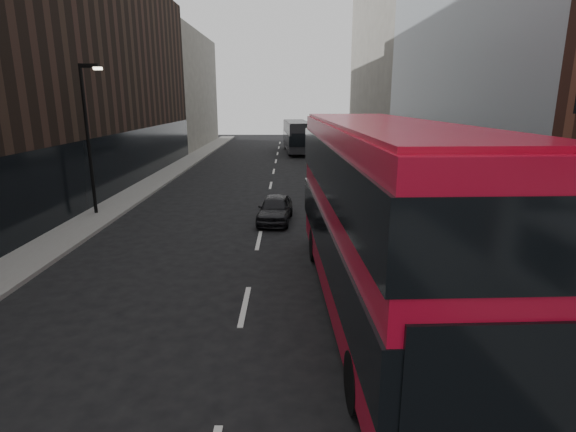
{
  "coord_description": "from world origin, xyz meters",
  "views": [
    {
      "loc": [
        1.24,
        -3.45,
        5.58
      ],
      "look_at": [
        1.21,
        8.36,
        2.5
      ],
      "focal_mm": 28.0,
      "sensor_mm": 36.0,
      "label": 1
    }
  ],
  "objects_px": {
    "red_bus": "(380,211)",
    "car_b": "(350,201)",
    "grey_bus": "(297,136)",
    "car_c": "(330,160)",
    "street_lamp": "(89,130)",
    "car_a": "(275,209)"
  },
  "relations": [
    {
      "from": "street_lamp",
      "to": "red_bus",
      "type": "xyz_separation_m",
      "value": [
        11.81,
        -10.25,
        -1.37
      ]
    },
    {
      "from": "street_lamp",
      "to": "red_bus",
      "type": "distance_m",
      "value": 15.7
    },
    {
      "from": "street_lamp",
      "to": "car_b",
      "type": "xyz_separation_m",
      "value": [
        12.48,
        0.36,
        -3.5
      ]
    },
    {
      "from": "car_c",
      "to": "red_bus",
      "type": "bearing_deg",
      "value": -92.46
    },
    {
      "from": "street_lamp",
      "to": "car_b",
      "type": "relative_size",
      "value": 1.69
    },
    {
      "from": "red_bus",
      "to": "car_b",
      "type": "height_order",
      "value": "red_bus"
    },
    {
      "from": "grey_bus",
      "to": "car_c",
      "type": "xyz_separation_m",
      "value": [
        2.48,
        -12.19,
        -0.99
      ]
    },
    {
      "from": "grey_bus",
      "to": "car_c",
      "type": "bearing_deg",
      "value": -82.61
    },
    {
      "from": "street_lamp",
      "to": "grey_bus",
      "type": "xyz_separation_m",
      "value": [
        10.28,
        27.15,
        -2.41
      ]
    },
    {
      "from": "red_bus",
      "to": "car_c",
      "type": "relative_size",
      "value": 2.36
    },
    {
      "from": "street_lamp",
      "to": "car_a",
      "type": "bearing_deg",
      "value": -6.9
    },
    {
      "from": "car_b",
      "to": "car_c",
      "type": "distance_m",
      "value": 14.61
    },
    {
      "from": "red_bus",
      "to": "car_a",
      "type": "height_order",
      "value": "red_bus"
    },
    {
      "from": "street_lamp",
      "to": "car_b",
      "type": "height_order",
      "value": "street_lamp"
    },
    {
      "from": "red_bus",
      "to": "car_a",
      "type": "bearing_deg",
      "value": 105.71
    },
    {
      "from": "street_lamp",
      "to": "car_b",
      "type": "distance_m",
      "value": 12.97
    },
    {
      "from": "car_b",
      "to": "car_c",
      "type": "relative_size",
      "value": 0.77
    },
    {
      "from": "car_a",
      "to": "grey_bus",
      "type": "bearing_deg",
      "value": 92.12
    },
    {
      "from": "street_lamp",
      "to": "red_bus",
      "type": "bearing_deg",
      "value": -40.97
    },
    {
      "from": "car_a",
      "to": "car_b",
      "type": "bearing_deg",
      "value": 26.27
    },
    {
      "from": "street_lamp",
      "to": "grey_bus",
      "type": "height_order",
      "value": "street_lamp"
    },
    {
      "from": "red_bus",
      "to": "car_b",
      "type": "xyz_separation_m",
      "value": [
        0.67,
        10.61,
        -2.13
      ]
    }
  ]
}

